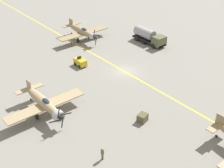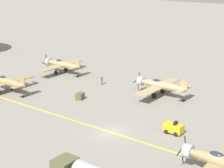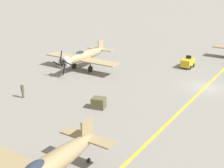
{
  "view_description": "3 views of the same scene",
  "coord_description": "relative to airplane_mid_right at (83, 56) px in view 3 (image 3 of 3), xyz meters",
  "views": [
    {
      "loc": [
        33.02,
        36.83,
        27.25
      ],
      "look_at": [
        7.08,
        5.1,
        2.44
      ],
      "focal_mm": 50.0,
      "sensor_mm": 36.0,
      "label": 1
    },
    {
      "loc": [
        -37.49,
        -28.45,
        21.49
      ],
      "look_at": [
        7.76,
        5.74,
        3.98
      ],
      "focal_mm": 60.0,
      "sensor_mm": 36.0,
      "label": 2
    },
    {
      "loc": [
        -9.94,
        37.17,
        13.59
      ],
      "look_at": [
        7.78,
        9.61,
        1.79
      ],
      "focal_mm": 50.0,
      "sensor_mm": 36.0,
      "label": 3
    }
  ],
  "objects": [
    {
      "name": "ground_plane",
      "position": [
        -17.4,
        -2.4,
        -2.01
      ],
      "size": [
        400.0,
        400.0,
        0.0
      ],
      "primitive_type": "plane",
      "color": "gray"
    },
    {
      "name": "taxiway_stripe",
      "position": [
        -17.4,
        -2.4,
        -2.01
      ],
      "size": [
        0.3,
        160.0,
        0.01
      ],
      "primitive_type": "cube",
      "color": "yellow",
      "rests_on": "ground"
    },
    {
      "name": "airplane_mid_right",
      "position": [
        0.0,
        0.0,
        0.0
      ],
      "size": [
        12.0,
        9.98,
        3.77
      ],
      "rotation": [
        0.0,
        0.0,
        0.25
      ],
      "color": "tan",
      "rests_on": "ground"
    },
    {
      "name": "tow_tractor",
      "position": [
        -12.53,
        -9.34,
        -1.22
      ],
      "size": [
        1.57,
        2.6,
        1.79
      ],
      "color": "gold",
      "rests_on": "ground"
    },
    {
      "name": "ground_crew_walking",
      "position": [
        -0.88,
        12.44,
        -1.05
      ],
      "size": [
        0.38,
        0.38,
        1.76
      ],
      "color": "#515638",
      "rests_on": "ground"
    },
    {
      "name": "supply_crate_by_tanker",
      "position": [
        -9.81,
        10.1,
        -1.43
      ],
      "size": [
        1.64,
        1.48,
        1.15
      ],
      "primitive_type": "cube",
      "rotation": [
        0.0,
        0.0,
        0.27
      ],
      "color": "brown",
      "rests_on": "ground"
    }
  ]
}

